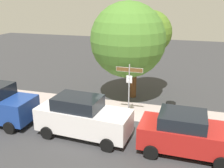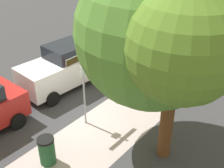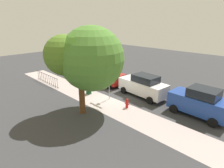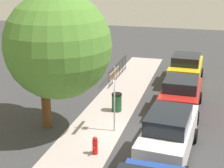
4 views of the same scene
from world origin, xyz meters
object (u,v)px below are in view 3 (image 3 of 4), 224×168
Objects in this scene: car_blue at (199,102)px; trash_bin at (89,89)px; car_yellow at (80,68)px; shade_tree at (87,57)px; car_red at (107,76)px; car_white at (143,86)px; street_sign at (109,75)px; fire_hydrant at (127,103)px.

car_blue is 9.56m from trash_bin.
shade_tree is at bearing 149.46° from car_yellow.
shade_tree is 7.32m from car_red.
car_red is 3.39m from trash_bin.
car_yellow is at bearing 1.18° from car_blue.
car_white reaches higher than car_yellow.
shade_tree is 6.35m from car_white.
car_blue is 9.93m from car_red.
shade_tree is (-0.49, 2.69, 1.99)m from street_sign.
fire_hydrant is at bearing -176.21° from trash_bin.
car_blue is at bearing -159.19° from street_sign.
car_white is at bearing -79.18° from fire_hydrant.
street_sign is 3.38m from car_white.
shade_tree is 6.52× the size of trash_bin.
car_white is 1.14× the size of car_red.
fire_hydrant is at bearing -125.03° from shade_tree.
car_blue is at bearing -179.99° from car_red.
car_blue is 5.06m from car_white.
car_yellow is at bearing 4.24° from car_white.
fire_hydrant is at bearing 165.88° from car_yellow.
car_blue is at bearing -148.50° from fire_hydrant.
fire_hydrant is (-1.75, -2.49, -3.81)m from shade_tree.
car_white is (-1.69, -2.68, -1.18)m from street_sign.
car_white is 9.80m from car_yellow.
car_blue is at bearing -139.97° from shade_tree.
car_blue is 5.29× the size of fire_hydrant.
car_yellow is at bearing -18.08° from street_sign.
car_red is at bearing 0.50° from car_blue.
car_red is at bearing -55.85° from shade_tree.
car_yellow is 6.63m from trash_bin.
fire_hydrant is at bearing 174.93° from street_sign.
car_red is (3.19, -2.74, -1.26)m from street_sign.
shade_tree reaches higher than car_white.
trash_bin is (4.53, 0.30, 0.11)m from fire_hydrant.
car_white reaches higher than trash_bin.
car_yellow reaches higher than fire_hydrant.
trash_bin is at bearing 20.23° from car_blue.
car_yellow reaches higher than car_red.
car_blue is 0.87× the size of car_white.
street_sign is 0.75× the size of car_red.
car_red is at bearing -28.43° from fire_hydrant.
street_sign reaches higher than car_yellow.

